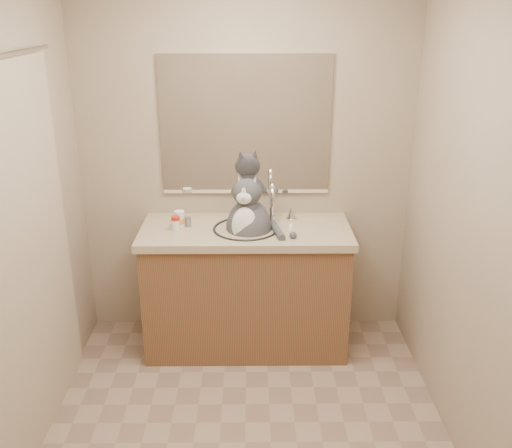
% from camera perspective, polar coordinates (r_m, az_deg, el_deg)
% --- Properties ---
extents(room, '(2.22, 2.52, 2.42)m').
position_cam_1_polar(room, '(2.60, -1.27, -0.90)').
color(room, gray).
rests_on(room, ground).
extents(vanity, '(1.34, 0.59, 1.12)m').
position_cam_1_polar(vanity, '(3.79, -0.99, -6.13)').
color(vanity, brown).
rests_on(vanity, ground).
extents(mirror, '(1.10, 0.02, 0.90)m').
position_cam_1_polar(mirror, '(3.72, -1.06, 9.78)').
color(mirror, white).
rests_on(mirror, room).
extents(shower_curtain, '(0.02, 1.30, 1.93)m').
position_cam_1_polar(shower_curtain, '(2.97, -21.98, -3.22)').
color(shower_curtain, '#BDA98F').
rests_on(shower_curtain, ground).
extents(cat, '(0.40, 0.41, 0.58)m').
position_cam_1_polar(cat, '(3.60, -0.74, -0.08)').
color(cat, '#444549').
rests_on(cat, vanity).
extents(pill_bottle_redcap, '(0.06, 0.06, 0.09)m').
position_cam_1_polar(pill_bottle_redcap, '(3.61, -8.03, 0.05)').
color(pill_bottle_redcap, white).
rests_on(pill_bottle_redcap, vanity).
extents(pill_bottle_orange, '(0.08, 0.08, 0.11)m').
position_cam_1_polar(pill_bottle_orange, '(3.66, -7.65, 0.46)').
color(pill_bottle_orange, white).
rests_on(pill_bottle_orange, vanity).
extents(grey_canister, '(0.05, 0.05, 0.06)m').
position_cam_1_polar(grey_canister, '(3.67, -6.81, 0.24)').
color(grey_canister, gray).
rests_on(grey_canister, vanity).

